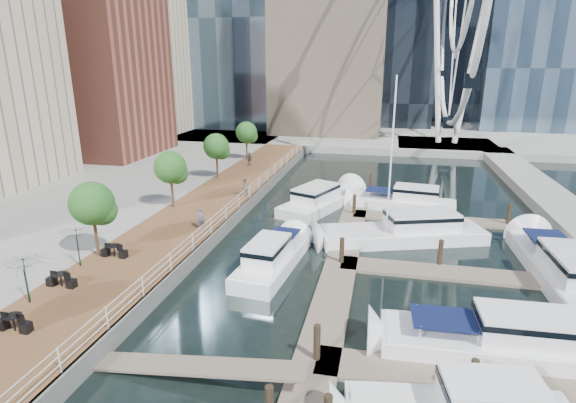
{
  "coord_description": "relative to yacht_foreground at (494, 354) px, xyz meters",
  "views": [
    {
      "loc": [
        5.33,
        -18.11,
        12.08
      ],
      "look_at": [
        -1.14,
        11.07,
        3.0
      ],
      "focal_mm": 28.0,
      "sensor_mm": 36.0,
      "label": 1
    }
  ],
  "objects": [
    {
      "name": "yacht_foreground",
      "position": [
        0.0,
        0.0,
        0.0
      ],
      "size": [
        10.82,
        3.3,
        2.15
      ],
      "primitive_type": null,
      "rotation": [
        0.0,
        0.0,
        1.61
      ],
      "color": "white",
      "rests_on": "ground"
    },
    {
      "name": "seawall",
      "position": [
        -16.48,
        14.78,
        0.5
      ],
      "size": [
        0.25,
        60.0,
        1.0
      ],
      "primitive_type": "cube",
      "color": "#595954",
      "rests_on": "ground"
    },
    {
      "name": "boardwalk",
      "position": [
        -19.48,
        14.78,
        0.5
      ],
      "size": [
        6.0,
        60.0,
        1.0
      ],
      "primitive_type": "cube",
      "color": "brown",
      "rests_on": "ground"
    },
    {
      "name": "land_far",
      "position": [
        -10.48,
        101.78,
        0.5
      ],
      "size": [
        200.0,
        114.0,
        1.0
      ],
      "primitive_type": "cube",
      "color": "gray",
      "rests_on": "ground"
    },
    {
      "name": "railing",
      "position": [
        -16.58,
        14.78,
        1.52
      ],
      "size": [
        0.1,
        60.0,
        1.05
      ],
      "primitive_type": null,
      "color": "white",
      "rests_on": "boardwalk"
    },
    {
      "name": "moored_yachts",
      "position": [
        -3.73,
        12.14,
        0.0
      ],
      "size": [
        21.23,
        32.37,
        11.5
      ],
      "color": "white",
      "rests_on": "ground"
    },
    {
      "name": "pedestrian_near",
      "position": [
        -17.64,
        9.6,
        1.74
      ],
      "size": [
        0.64,
        0.63,
        1.48
      ],
      "primitive_type": "imported",
      "rotation": [
        0.0,
        0.0,
        0.75
      ],
      "color": "#485160",
      "rests_on": "boardwalk"
    },
    {
      "name": "ground",
      "position": [
        -10.48,
        -0.22,
        0.0
      ],
      "size": [
        520.0,
        520.0,
        0.0
      ],
      "primitive_type": "plane",
      "color": "black",
      "rests_on": "ground"
    },
    {
      "name": "cafe_seating",
      "position": [
        -21.44,
        -2.69,
        2.19
      ],
      "size": [
        4.15,
        13.34,
        2.43
      ],
      "color": "#0E3315",
      "rests_on": "ground"
    },
    {
      "name": "pier",
      "position": [
        3.52,
        51.78,
        0.5
      ],
      "size": [
        14.0,
        12.0,
        1.0
      ],
      "primitive_type": "cube",
      "color": "gray",
      "rests_on": "ground"
    },
    {
      "name": "floating_docks",
      "position": [
        -2.52,
        9.76,
        0.49
      ],
      "size": [
        16.0,
        34.0,
        2.6
      ],
      "color": "#6D6051",
      "rests_on": "ground"
    },
    {
      "name": "cafe_tables",
      "position": [
        -20.88,
        -2.22,
        1.37
      ],
      "size": [
        2.5,
        13.7,
        0.74
      ],
      "color": "black",
      "rests_on": "ground"
    },
    {
      "name": "pedestrian_far",
      "position": [
        -20.47,
        30.33,
        1.77
      ],
      "size": [
        0.95,
        0.5,
        1.55
      ],
      "primitive_type": "imported",
      "rotation": [
        0.0,
        0.0,
        3.0
      ],
      "color": "#353B42",
      "rests_on": "boardwalk"
    },
    {
      "name": "breakwater",
      "position": [
        9.52,
        19.78,
        0.5
      ],
      "size": [
        4.0,
        60.0,
        1.0
      ],
      "primitive_type": "cube",
      "color": "gray",
      "rests_on": "ground"
    },
    {
      "name": "midrise_condos",
      "position": [
        -44.05,
        26.6,
        13.42
      ],
      "size": [
        19.0,
        67.0,
        28.0
      ],
      "color": "#BCAD8E",
      "rests_on": "ground"
    },
    {
      "name": "pedestrian_mid",
      "position": [
        -17.15,
        17.99,
        1.86
      ],
      "size": [
        0.72,
        0.89,
        1.71
      ],
      "primitive_type": "imported",
      "rotation": [
        0.0,
        0.0,
        -1.66
      ],
      "color": "#806458",
      "rests_on": "boardwalk"
    },
    {
      "name": "street_trees",
      "position": [
        -21.88,
        13.78,
        4.29
      ],
      "size": [
        2.6,
        42.6,
        4.6
      ],
      "color": "#3F2B1C",
      "rests_on": "ground"
    }
  ]
}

